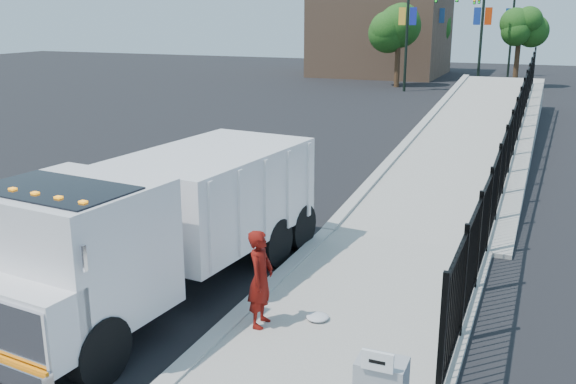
% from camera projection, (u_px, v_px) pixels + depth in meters
% --- Properties ---
extents(ground, '(120.00, 120.00, 0.00)m').
position_uv_depth(ground, '(256.00, 304.00, 11.49)').
color(ground, black).
rests_on(ground, ground).
extents(sidewalk, '(3.55, 12.00, 0.12)m').
position_uv_depth(sidewalk, '(320.00, 381.00, 8.99)').
color(sidewalk, '#9E998E').
rests_on(sidewalk, ground).
extents(curb, '(0.30, 12.00, 0.16)m').
position_uv_depth(curb, '(200.00, 353.00, 9.68)').
color(curb, '#ADAAA3').
rests_on(curb, ground).
extents(ramp, '(3.95, 24.06, 3.19)m').
position_uv_depth(ramp, '(479.00, 147.00, 24.97)').
color(ramp, '#9E998E').
rests_on(ramp, ground).
extents(iron_fence, '(0.10, 28.00, 1.80)m').
position_uv_depth(iron_fence, '(513.00, 146.00, 20.64)').
color(iron_fence, black).
rests_on(iron_fence, ground).
extents(truck, '(3.24, 7.90, 2.63)m').
position_uv_depth(truck, '(158.00, 220.00, 11.39)').
color(truck, black).
rests_on(truck, ground).
extents(worker, '(0.43, 0.62, 1.62)m').
position_uv_depth(worker, '(261.00, 279.00, 10.27)').
color(worker, '#680E09').
rests_on(worker, sidewalk).
extents(arrow_sign, '(0.35, 0.04, 0.22)m').
position_uv_depth(arrow_sign, '(377.00, 361.00, 6.79)').
color(arrow_sign, white).
rests_on(arrow_sign, utility_cabinet).
extents(debris, '(0.38, 0.38, 0.10)m').
position_uv_depth(debris, '(318.00, 317.00, 10.64)').
color(debris, silver).
rests_on(debris, sidewalk).
extents(light_pole_0, '(3.77, 0.22, 8.00)m').
position_uv_depth(light_pole_0, '(412.00, 23.00, 41.15)').
color(light_pole_0, black).
rests_on(light_pole_0, ground).
extents(light_pole_1, '(3.78, 0.22, 8.00)m').
position_uv_depth(light_pole_1, '(477.00, 23.00, 41.65)').
color(light_pole_1, black).
rests_on(light_pole_1, ground).
extents(light_pole_2, '(3.77, 0.22, 8.00)m').
position_uv_depth(light_pole_2, '(441.00, 21.00, 48.89)').
color(light_pole_2, black).
rests_on(light_pole_2, ground).
extents(light_pole_3, '(3.78, 0.22, 8.00)m').
position_uv_depth(light_pole_3, '(509.00, 21.00, 50.78)').
color(light_pole_3, black).
rests_on(light_pole_3, ground).
extents(tree_0, '(3.05, 3.05, 5.53)m').
position_uv_depth(tree_0, '(399.00, 29.00, 43.71)').
color(tree_0, '#382314').
rests_on(tree_0, ground).
extents(tree_1, '(2.06, 2.06, 5.03)m').
position_uv_depth(tree_1, '(520.00, 30.00, 43.55)').
color(tree_1, '#382314').
rests_on(tree_1, ground).
extents(tree_2, '(3.05, 3.05, 5.52)m').
position_uv_depth(tree_2, '(433.00, 25.00, 54.35)').
color(tree_2, '#382314').
rests_on(tree_2, ground).
extents(building, '(10.00, 10.00, 8.00)m').
position_uv_depth(building, '(382.00, 25.00, 52.89)').
color(building, '#8C664C').
rests_on(building, ground).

